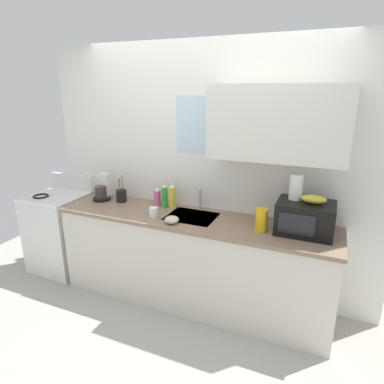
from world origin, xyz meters
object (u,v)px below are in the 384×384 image
at_px(microwave, 305,218).
at_px(paper_towel_roll, 296,187).
at_px(cereal_canister, 261,220).
at_px(mug_white, 154,212).
at_px(banana_bunch, 314,199).
at_px(coffee_maker, 103,190).
at_px(dish_soap_bottle_green, 165,196).
at_px(utensil_crock, 121,195).
at_px(stove_range, 61,231).
at_px(dish_soap_bottle_yellow, 172,196).
at_px(dish_soap_bottle_pink, 157,197).
at_px(small_bowl, 172,220).

distance_m(microwave, paper_towel_roll, 0.27).
bearing_deg(cereal_canister, mug_white, -174.83).
xyz_separation_m(banana_bunch, paper_towel_roll, (-0.15, 0.05, 0.08)).
distance_m(paper_towel_roll, coffee_maker, 2.02).
bearing_deg(dish_soap_bottle_green, utensil_crock, -176.11).
height_order(dish_soap_bottle_green, cereal_canister, dish_soap_bottle_green).
height_order(dish_soap_bottle_green, utensil_crock, utensil_crock).
height_order(stove_range, coffee_maker, coffee_maker).
bearing_deg(coffee_maker, stove_range, -169.76).
bearing_deg(utensil_crock, cereal_canister, -6.32).
height_order(dish_soap_bottle_yellow, cereal_canister, dish_soap_bottle_yellow).
relative_size(paper_towel_roll, mug_white, 2.32).
distance_m(microwave, utensil_crock, 1.88).
relative_size(paper_towel_roll, dish_soap_bottle_pink, 1.11).
xyz_separation_m(microwave, coffee_maker, (-2.10, 0.06, -0.03)).
height_order(coffee_maker, utensil_crock, utensil_crock).
bearing_deg(small_bowl, utensil_crock, 157.17).
bearing_deg(mug_white, cereal_canister, 5.17).
bearing_deg(small_bowl, dish_soap_bottle_yellow, 115.58).
distance_m(paper_towel_roll, dish_soap_bottle_green, 1.30).
bearing_deg(utensil_crock, dish_soap_bottle_green, 3.89).
distance_m(coffee_maker, cereal_canister, 1.77).
relative_size(stove_range, dish_soap_bottle_yellow, 4.32).
distance_m(cereal_canister, utensil_crock, 1.54).
xyz_separation_m(paper_towel_roll, dish_soap_bottle_yellow, (-1.19, 0.08, -0.26)).
distance_m(paper_towel_roll, utensil_crock, 1.80).
height_order(microwave, utensil_crock, utensil_crock).
distance_m(microwave, dish_soap_bottle_green, 1.37).
relative_size(banana_bunch, mug_white, 2.11).
distance_m(coffee_maker, dish_soap_bottle_yellow, 0.81).
height_order(cereal_canister, mug_white, cereal_canister).
relative_size(mug_white, small_bowl, 0.73).
bearing_deg(dish_soap_bottle_yellow, mug_white, -97.22).
relative_size(microwave, paper_towel_roll, 2.09).
relative_size(coffee_maker, utensil_crock, 0.96).
height_order(utensil_crock, small_bowl, utensil_crock).
xyz_separation_m(dish_soap_bottle_pink, mug_white, (0.13, -0.30, -0.04)).
height_order(dish_soap_bottle_pink, cereal_canister, same).
bearing_deg(microwave, banana_bunch, 1.77).
height_order(stove_range, mug_white, stove_range).
xyz_separation_m(dish_soap_bottle_pink, small_bowl, (0.35, -0.36, -0.06)).
height_order(microwave, coffee_maker, coffee_maker).
bearing_deg(utensil_crock, mug_white, -25.71).
bearing_deg(stove_range, microwave, 0.96).
xyz_separation_m(dish_soap_bottle_yellow, mug_white, (-0.04, -0.32, -0.07)).
bearing_deg(microwave, dish_soap_bottle_green, 175.59).
height_order(microwave, banana_bunch, banana_bunch).
bearing_deg(banana_bunch, paper_towel_roll, 161.57).
height_order(banana_bunch, coffee_maker, banana_bunch).
bearing_deg(banana_bunch, mug_white, -172.19).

